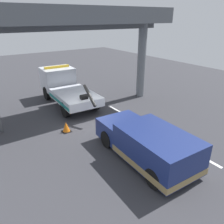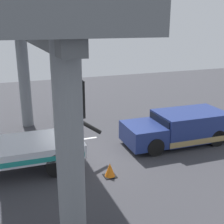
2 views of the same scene
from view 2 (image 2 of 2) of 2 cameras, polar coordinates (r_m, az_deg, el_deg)
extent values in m
cube|color=#38383D|center=(13.23, -5.41, -9.28)|extent=(60.00, 40.00, 0.10)
cube|color=silver|center=(17.44, 11.73, -2.78)|extent=(2.60, 0.16, 0.01)
cube|color=silver|center=(15.16, -7.77, -5.62)|extent=(2.60, 0.16, 0.01)
cube|color=silver|center=(12.44, -15.03, -6.65)|extent=(3.93, 2.55, 0.55)
cube|color=teal|center=(11.37, -14.48, -9.36)|extent=(3.65, 0.16, 0.20)
cylinder|color=black|center=(12.47, -5.22, -2.43)|extent=(1.42, 0.24, 1.07)
cylinder|color=black|center=(12.43, -8.79, -4.29)|extent=(0.38, 0.46, 0.36)
cylinder|color=black|center=(11.74, -10.65, -10.10)|extent=(1.01, 0.36, 1.00)
cylinder|color=black|center=(13.61, -12.03, -6.28)|extent=(1.01, 0.36, 1.00)
cube|color=navy|center=(15.19, 15.10, -2.39)|extent=(3.54, 2.33, 1.35)
cube|color=navy|center=(14.02, 6.19, -4.39)|extent=(1.81, 2.18, 0.95)
cube|color=black|center=(14.21, 9.34, -2.08)|extent=(0.14, 1.94, 0.59)
cube|color=#9E8451|center=(15.36, 14.96, -4.13)|extent=(3.56, 2.35, 0.28)
cylinder|color=black|center=(13.40, 8.50, -6.84)|extent=(0.85, 0.31, 0.84)
cylinder|color=black|center=(14.99, 5.11, -4.09)|extent=(0.85, 0.31, 0.84)
cylinder|color=black|center=(15.19, 19.97, -4.80)|extent=(0.85, 0.31, 0.84)
cylinder|color=black|center=(16.61, 15.86, -2.56)|extent=(0.85, 0.31, 0.84)
cylinder|color=slate|center=(6.74, -8.20, -9.73)|extent=(0.64, 0.64, 5.54)
cylinder|color=slate|center=(17.31, -16.95, 6.18)|extent=(0.64, 0.64, 5.54)
cube|color=#5B5F63|center=(11.53, -15.75, 17.52)|extent=(3.60, 13.10, 0.96)
cube|color=#4A4E52|center=(11.53, -15.48, 14.25)|extent=(0.50, 12.70, 0.36)
cylinder|color=#515456|center=(7.83, -6.22, -13.68)|extent=(0.12, 0.12, 3.60)
cube|color=black|center=(6.96, -6.81, 2.50)|extent=(0.28, 0.32, 0.90)
sphere|color=#360605|center=(6.86, -8.19, 4.80)|extent=(0.18, 0.18, 0.18)
sphere|color=gold|center=(6.92, -8.09, 2.38)|extent=(0.18, 0.18, 0.18)
sphere|color=black|center=(7.01, -7.99, 0.00)|extent=(0.18, 0.18, 0.18)
cone|color=orange|center=(11.59, -0.42, -11.36)|extent=(0.43, 0.43, 0.57)
cube|color=black|center=(11.72, -0.42, -12.52)|extent=(0.48, 0.48, 0.03)
camera|label=1|loc=(15.21, 49.17, 11.91)|focal=35.69mm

